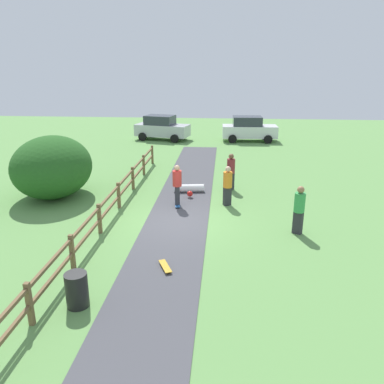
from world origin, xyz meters
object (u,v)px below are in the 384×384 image
(trash_bin, at_px, (77,290))
(bystander_maroon, at_px, (231,170))
(bystander_orange, at_px, (228,184))
(skater_riding, at_px, (177,183))
(bystander_green, at_px, (299,208))
(skater_fallen, at_px, (189,189))
(parked_car_silver, at_px, (162,128))
(skateboard_loose, at_px, (165,266))
(parked_car_white, at_px, (249,129))
(bush_large, at_px, (52,167))

(trash_bin, distance_m, bystander_maroon, 10.55)
(bystander_maroon, bearing_deg, bystander_orange, -94.23)
(skater_riding, bearing_deg, bystander_green, -27.66)
(trash_bin, relative_size, bystander_orange, 0.52)
(skater_fallen, bearing_deg, bystander_green, -44.82)
(bystander_orange, bearing_deg, bystander_green, -47.41)
(bystander_green, height_order, parked_car_silver, parked_car_silver)
(skateboard_loose, height_order, parked_car_white, parked_car_white)
(bush_large, xyz_separation_m, trash_bin, (4.10, -8.11, -0.94))
(skateboard_loose, bearing_deg, trash_bin, -133.58)
(bystander_orange, relative_size, parked_car_white, 0.40)
(trash_bin, relative_size, parked_car_white, 0.21)
(skater_fallen, distance_m, skateboard_loose, 7.16)
(trash_bin, relative_size, bystander_green, 0.51)
(skateboard_loose, relative_size, bystander_maroon, 0.46)
(bystander_orange, bearing_deg, skater_fallen, 139.24)
(bush_large, bearing_deg, bystander_orange, -3.59)
(skater_fallen, relative_size, skateboard_loose, 1.78)
(skater_fallen, height_order, parked_car_silver, parked_car_silver)
(bush_large, distance_m, trash_bin, 9.14)
(parked_car_white, bearing_deg, bystander_orange, -96.57)
(skater_fallen, relative_size, parked_car_white, 0.34)
(skater_fallen, relative_size, parked_car_silver, 0.32)
(trash_bin, height_order, bystander_orange, bystander_orange)
(skateboard_loose, xyz_separation_m, bystander_maroon, (1.99, 7.80, 0.89))
(bush_large, distance_m, skater_riding, 5.78)
(skater_riding, xyz_separation_m, skateboard_loose, (0.28, -5.33, -0.92))
(bystander_orange, distance_m, parked_car_silver, 15.63)
(bystander_green, bearing_deg, bystander_orange, 132.59)
(skateboard_loose, bearing_deg, parked_car_silver, 99.31)
(trash_bin, relative_size, skater_riding, 0.51)
(skater_fallen, xyz_separation_m, bystander_maroon, (1.94, 0.64, 0.78))
(bush_large, bearing_deg, bystander_green, -17.25)
(skateboard_loose, xyz_separation_m, bystander_green, (4.32, 2.92, 0.89))
(skater_riding, xyz_separation_m, parked_car_silver, (-3.06, 15.05, -0.05))
(trash_bin, bearing_deg, bystander_green, 38.28)
(trash_bin, xyz_separation_m, parked_car_white, (5.42, 22.35, 0.51))
(skater_fallen, height_order, parked_car_white, parked_car_white)
(trash_bin, height_order, bystander_green, bystander_green)
(trash_bin, distance_m, skater_fallen, 9.36)
(bush_large, xyz_separation_m, skater_fallen, (6.04, 1.04, -1.19))
(skater_riding, relative_size, skater_fallen, 1.23)
(parked_car_white, bearing_deg, skater_riding, -104.20)
(bystander_maroon, bearing_deg, bush_large, -168.10)
(trash_bin, distance_m, parked_car_silver, 22.42)
(trash_bin, bearing_deg, bush_large, 116.83)
(bystander_maroon, height_order, bystander_green, same)
(skater_riding, relative_size, parked_car_silver, 0.40)
(trash_bin, distance_m, parked_car_white, 23.01)
(bystander_green, bearing_deg, skater_riding, 152.34)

